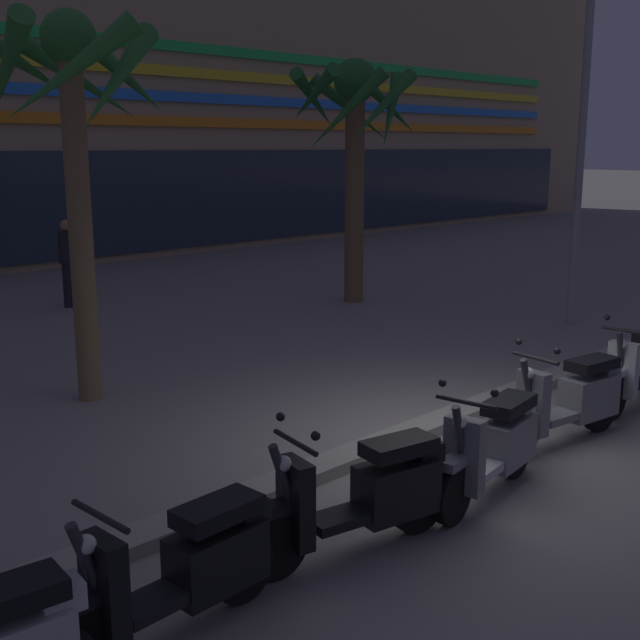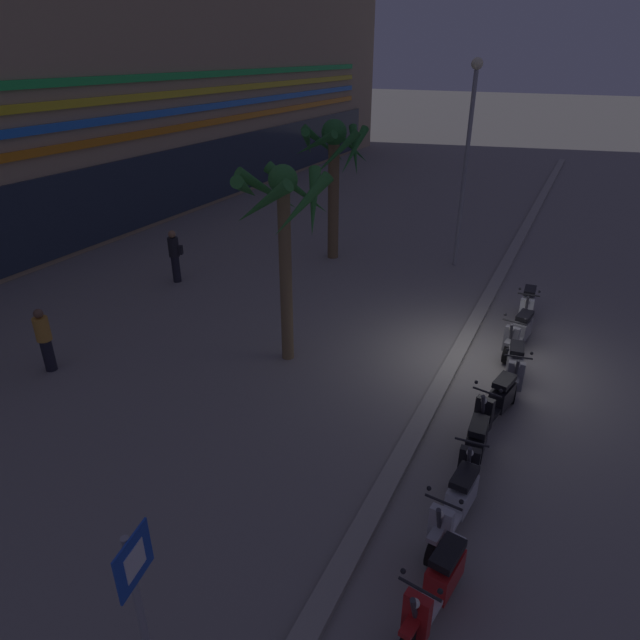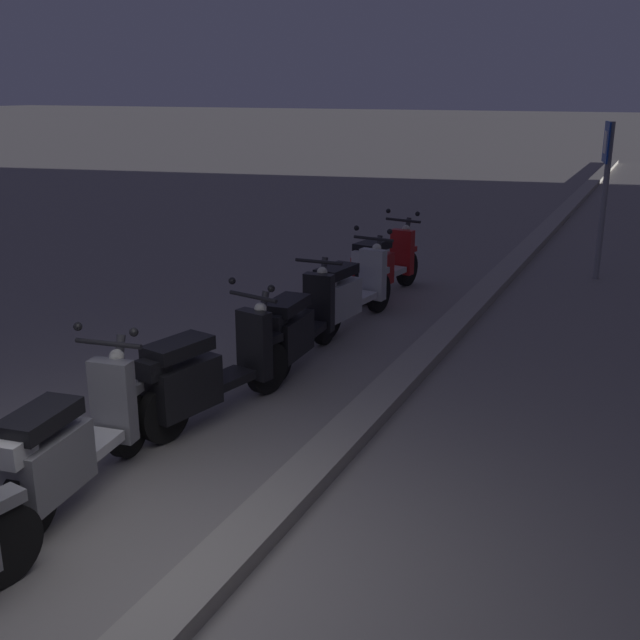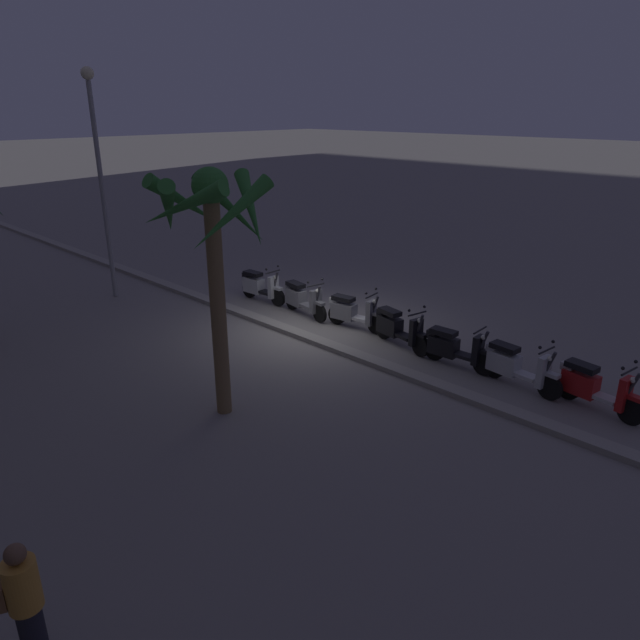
{
  "view_description": "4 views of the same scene",
  "coord_description": "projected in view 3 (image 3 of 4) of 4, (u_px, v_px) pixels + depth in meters",
  "views": [
    {
      "loc": [
        -6.66,
        -4.69,
        3.1
      ],
      "look_at": [
        0.7,
        2.7,
        0.85
      ],
      "focal_mm": 45.12,
      "sensor_mm": 36.0,
      "label": 1
    },
    {
      "loc": [
        -12.1,
        -1.71,
        6.77
      ],
      "look_at": [
        -1.58,
        3.46,
        1.04
      ],
      "focal_mm": 30.93,
      "sensor_mm": 36.0,
      "label": 2
    },
    {
      "loc": [
        3.0,
        2.73,
        2.88
      ],
      "look_at": [
        -2.92,
        -0.0,
        0.88
      ],
      "focal_mm": 42.72,
      "sensor_mm": 36.0,
      "label": 3
    },
    {
      "loc": [
        -10.17,
        10.1,
        5.6
      ],
      "look_at": [
        -2.18,
        1.81,
        1.34
      ],
      "focal_mm": 32.56,
      "sensor_mm": 36.0,
      "label": 4
    }
  ],
  "objects": [
    {
      "name": "ground_plane",
      "position": [
        116.0,
        591.0,
        4.54
      ],
      "size": [
        200.0,
        200.0,
        0.0
      ],
      "primitive_type": "plane",
      "color": "gray"
    },
    {
      "name": "curb_strip",
      "position": [
        180.0,
        604.0,
        4.34
      ],
      "size": [
        60.0,
        0.36,
        0.12
      ],
      "primitive_type": "cube",
      "color": "gray",
      "rests_on": "ground"
    },
    {
      "name": "scooter_red_mid_front",
      "position": [
        382.0,
        265.0,
        10.83
      ],
      "size": [
        1.78,
        0.63,
        1.17
      ],
      "color": "black",
      "rests_on": "ground"
    },
    {
      "name": "scooter_silver_second_in_line",
      "position": [
        349.0,
        292.0,
        9.43
      ],
      "size": [
        1.84,
        0.59,
        1.17
      ],
      "color": "black",
      "rests_on": "ground"
    },
    {
      "name": "scooter_black_mid_rear",
      "position": [
        298.0,
        326.0,
        8.14
      ],
      "size": [
        1.78,
        0.56,
        1.04
      ],
      "color": "black",
      "rests_on": "ground"
    },
    {
      "name": "scooter_black_last_in_row",
      "position": [
        206.0,
        373.0,
        6.74
      ],
      "size": [
        1.84,
        0.69,
        1.17
      ],
      "color": "black",
      "rests_on": "ground"
    },
    {
      "name": "scooter_grey_far_back",
      "position": [
        70.0,
        444.0,
        5.41
      ],
      "size": [
        1.77,
        0.6,
        1.17
      ],
      "color": "black",
      "rests_on": "ground"
    },
    {
      "name": "crossing_sign",
      "position": [
        605.0,
        182.0,
        11.55
      ],
      "size": [
        0.59,
        0.17,
        2.4
      ],
      "color": "#939399",
      "rests_on": "ground"
    }
  ]
}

